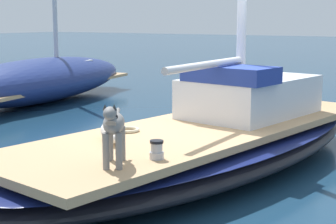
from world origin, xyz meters
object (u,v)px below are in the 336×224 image
dog_grey (113,126)px  deck_winch (157,150)px  dog_white (111,132)px  coiled_rope (128,130)px  moored_boat_port_side (41,79)px  sailboat_main (204,148)px

dog_grey → deck_winch: (0.23, 0.46, -0.32)m
dog_white → deck_winch: 1.11m
coiled_rope → moored_boat_port_side: size_ratio=0.04×
deck_winch → coiled_rope: 1.53m
sailboat_main → deck_winch: deck_winch is taller
dog_white → coiled_rope: bearing=103.9°
sailboat_main → deck_winch: size_ratio=35.92×
sailboat_main → dog_grey: dog_grey is taller
dog_grey → moored_boat_port_side: moored_boat_port_side is taller
dog_grey → dog_white: 1.26m
coiled_rope → moored_boat_port_side: 7.57m
dog_white → coiled_rope: size_ratio=2.32×
dog_white → moored_boat_port_side: bearing=141.1°
coiled_rope → deck_winch: bearing=-42.0°
dog_white → coiled_rope: 0.57m
sailboat_main → moored_boat_port_side: moored_boat_port_side is taller
dog_grey → deck_winch: bearing=63.6°
dog_white → moored_boat_port_side: size_ratio=0.10×
sailboat_main → moored_boat_port_side: size_ratio=1.02×
sailboat_main → dog_white: bearing=-112.0°
dog_white → moored_boat_port_side: 8.01m
deck_winch → coiled_rope: (-1.13, 1.02, -0.08)m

